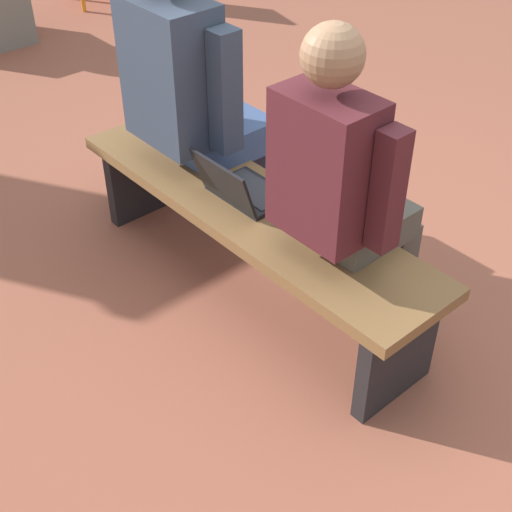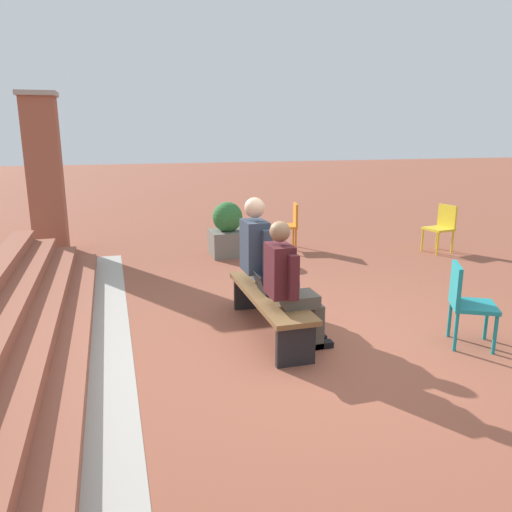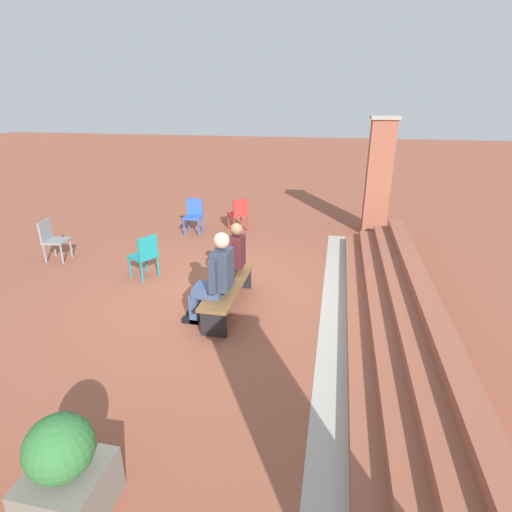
{
  "view_description": "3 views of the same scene",
  "coord_description": "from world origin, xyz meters",
  "px_view_note": "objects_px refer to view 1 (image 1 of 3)",
  "views": [
    {
      "loc": [
        -1.43,
        1.82,
        2.02
      ],
      "look_at": [
        -0.17,
        0.72,
        0.73
      ],
      "focal_mm": 50.0,
      "sensor_mm": 36.0,
      "label": 1
    },
    {
      "loc": [
        -4.41,
        1.82,
        2.12
      ],
      "look_at": [
        0.69,
        0.33,
        0.79
      ],
      "focal_mm": 35.0,
      "sensor_mm": 36.0,
      "label": 2
    },
    {
      "loc": [
        5.8,
        1.82,
        3.14
      ],
      "look_at": [
        0.62,
        0.76,
        1.04
      ],
      "focal_mm": 28.0,
      "sensor_mm": 36.0,
      "label": 3
    }
  ],
  "objects_px": {
    "bench": "(249,222)",
    "person_student": "(344,187)",
    "person_adult": "(196,93)",
    "laptop": "(241,189)"
  },
  "relations": [
    {
      "from": "person_adult",
      "to": "laptop",
      "type": "relative_size",
      "value": 4.43
    },
    {
      "from": "laptop",
      "to": "person_adult",
      "type": "bearing_deg",
      "value": -12.33
    },
    {
      "from": "person_student",
      "to": "person_adult",
      "type": "height_order",
      "value": "person_adult"
    },
    {
      "from": "person_student",
      "to": "person_adult",
      "type": "xyz_separation_m",
      "value": [
        0.85,
        -0.01,
        0.05
      ]
    },
    {
      "from": "bench",
      "to": "laptop",
      "type": "relative_size",
      "value": 5.63
    },
    {
      "from": "bench",
      "to": "laptop",
      "type": "xyz_separation_m",
      "value": [
        0.04,
        0.01,
        0.15
      ]
    },
    {
      "from": "person_student",
      "to": "laptop",
      "type": "bearing_deg",
      "value": 9.34
    },
    {
      "from": "bench",
      "to": "person_student",
      "type": "xyz_separation_m",
      "value": [
        -0.43,
        -0.06,
        0.34
      ]
    },
    {
      "from": "bench",
      "to": "person_student",
      "type": "bearing_deg",
      "value": -171.41
    },
    {
      "from": "person_adult",
      "to": "laptop",
      "type": "height_order",
      "value": "person_adult"
    }
  ]
}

